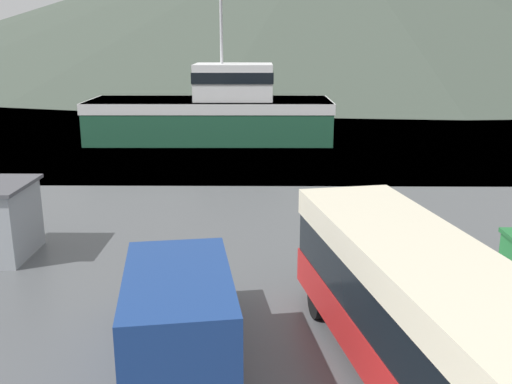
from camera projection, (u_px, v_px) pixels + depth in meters
name	position (u px, v px, depth m)	size (l,w,h in m)	color
water_surface	(278.00, 66.00, 143.92)	(240.00, 240.00, 0.00)	slate
tour_bus	(425.00, 315.00, 11.41)	(4.52, 10.48, 3.10)	red
delivery_van	(179.00, 313.00, 12.48)	(3.10, 6.21, 2.45)	navy
fishing_boat	(214.00, 111.00, 40.17)	(16.97, 5.99, 11.19)	#1E5138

